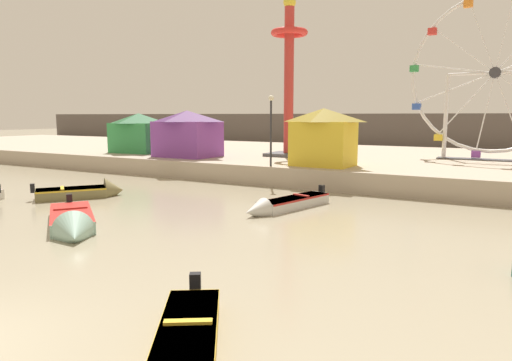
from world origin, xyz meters
TOP-DOWN VIEW (x-y plane):
  - quay_promenade at (0.00, 30.55)m, footprint 110.00×22.14m
  - distant_town_skyline at (0.00, 56.89)m, footprint 140.00×3.00m
  - motorboat_seafoam at (-4.94, 7.06)m, footprint 5.24×4.44m
  - motorboat_olive_wood at (-9.92, 11.94)m, footprint 3.60×4.17m
  - motorboat_pale_grey at (0.23, 13.97)m, footprint 2.23×5.27m
  - ferris_wheel_white_frame at (7.60, 30.17)m, footprint 10.70×1.20m
  - drop_tower_red_tower at (-5.52, 26.59)m, footprint 2.80×2.80m
  - carnival_booth_purple_stall at (-11.71, 22.57)m, footprint 4.66×3.62m
  - carnival_booth_yellow_awning at (-0.90, 21.65)m, footprint 3.86×2.85m
  - carnival_booth_green_kiosk at (-17.52, 23.71)m, footprint 4.47×3.72m
  - promenade_lamp_near at (-3.49, 19.92)m, footprint 0.32×0.32m

SIDE VIEW (x-z plane):
  - motorboat_seafoam at x=-4.94m, z-range -0.45..0.95m
  - motorboat_pale_grey at x=0.23m, z-range -0.26..0.79m
  - motorboat_olive_wood at x=-9.92m, z-range -0.39..0.95m
  - quay_promenade at x=0.00m, z-range 0.00..1.17m
  - distant_town_skyline at x=0.00m, z-range 0.00..4.40m
  - carnival_booth_green_kiosk at x=-17.52m, z-range 1.23..4.39m
  - carnival_booth_purple_stall at x=-11.71m, z-range 1.24..4.57m
  - carnival_booth_yellow_awning at x=-0.90m, z-range 1.24..4.63m
  - promenade_lamp_near at x=-3.49m, z-range 1.79..5.92m
  - ferris_wheel_white_frame at x=7.60m, z-range 1.19..12.18m
  - drop_tower_red_tower at x=-5.52m, z-range 1.27..12.63m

